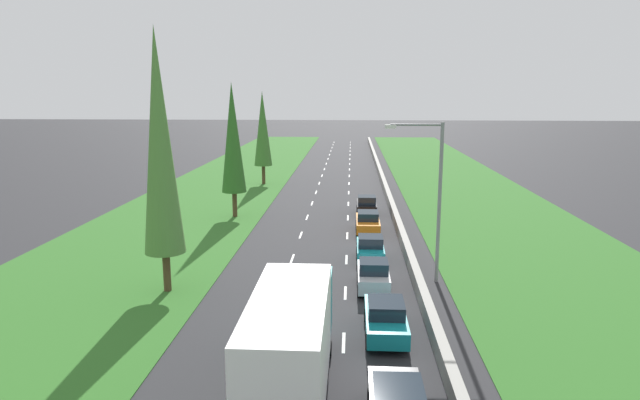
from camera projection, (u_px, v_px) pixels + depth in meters
The scene contains 15 objects.
ground_plane at pixel (333, 188), 62.10m from camera, with size 300.00×300.00×0.00m, color #28282B.
grass_verge_left at pixel (222, 186), 62.80m from camera, with size 14.00×140.00×0.04m, color #2D6623.
grass_verge_right at pixel (463, 189), 61.29m from camera, with size 14.00×140.00×0.04m, color #2D6623.
median_barrier at pixel (384, 185), 61.70m from camera, with size 0.44×120.00×0.85m, color #9E9B93.
lane_markings at pixel (333, 188), 62.10m from camera, with size 3.64×116.00×0.01m.
teal_sedan_right_lane at pixel (386, 318), 24.39m from camera, with size 1.82×4.50×1.64m.
silver_hatchback_right_lane at pixel (373, 275), 30.00m from camera, with size 1.74×3.90×1.72m.
teal_hatchback_right_lane at pixel (370, 249), 35.01m from camera, with size 1.74×3.90×1.72m.
orange_sedan_right_lane at pixel (368, 222), 42.31m from camera, with size 1.82×4.50×1.64m.
black_hatchback_right_lane at pixel (367, 206), 48.28m from camera, with size 1.74×3.90×1.72m.
white_box_truck_centre_lane at pixel (292, 344), 18.81m from camera, with size 2.46×9.40×4.18m.
poplar_tree_second at pixel (160, 143), 28.41m from camera, with size 2.15×2.15×13.92m.
poplar_tree_third at pixel (233, 138), 46.40m from camera, with size 2.09×2.09×11.43m.
poplar_tree_fourth at pixel (263, 129), 63.34m from camera, with size 2.07×2.07×10.69m.
street_light_mast at pixel (434, 191), 30.48m from camera, with size 3.20×0.28×9.00m.
Camera 1 is at (2.00, -1.19, 10.62)m, focal length 31.08 mm.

